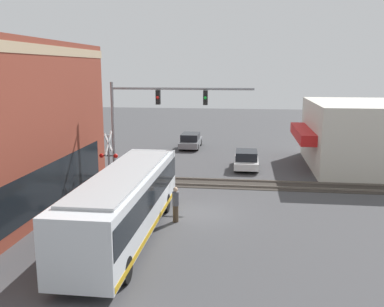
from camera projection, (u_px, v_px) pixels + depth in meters
ground_plane at (197, 213)px, 23.00m from camera, size 120.00×120.00×0.00m
shop_building at (369, 135)px, 32.88m from camera, size 10.78×10.21×5.09m
city_bus at (125, 202)px, 19.30m from camera, size 11.84×2.59×3.11m
traffic_signal_gantry at (153, 110)px, 27.10m from camera, size 0.42×9.10×6.78m
crossing_signal at (109, 156)px, 26.50m from camera, size 1.41×1.18×3.81m
rail_track_near at (207, 183)px, 28.83m from camera, size 2.60×60.00×0.15m
parked_car_white at (246, 160)px, 32.92m from camera, size 4.20×1.82×1.42m
parked_car_grey at (191, 141)px, 41.42m from camera, size 4.56×1.82×1.45m
pedestrian_near_bus at (176, 204)px, 21.45m from camera, size 0.34×0.34×1.81m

